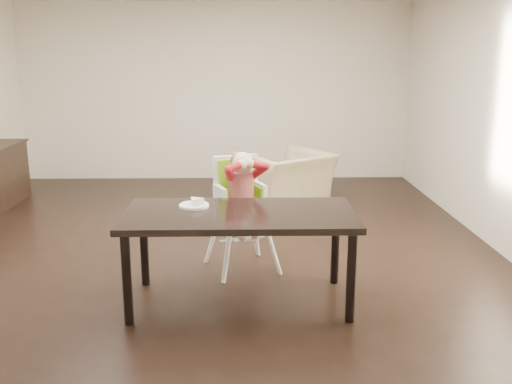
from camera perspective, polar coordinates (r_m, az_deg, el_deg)
ground at (r=5.80m, az=-5.55°, el=-6.00°), size 7.00×7.00×0.00m
room_walls at (r=5.46m, az=-6.01°, el=12.65°), size 6.02×7.02×2.71m
dining_table at (r=4.45m, az=-1.66°, el=-3.00°), size 1.80×0.90×0.75m
high_chair at (r=5.16m, az=-1.55°, el=0.54°), size 0.59×0.59×1.10m
plate at (r=4.60m, az=-6.15°, el=-1.20°), size 0.28×0.28×0.07m
armchair at (r=7.39m, az=2.88°, el=2.17°), size 1.28×1.19×0.94m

